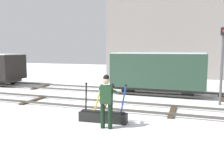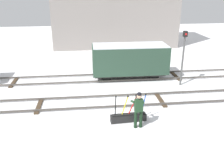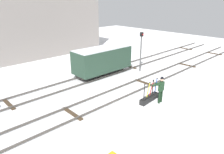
{
  "view_description": "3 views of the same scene",
  "coord_description": "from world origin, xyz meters",
  "px_view_note": "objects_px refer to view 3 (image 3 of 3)",
  "views": [
    {
      "loc": [
        4.23,
        -10.04,
        2.64
      ],
      "look_at": [
        -0.03,
        2.48,
        1.12
      ],
      "focal_mm": 37.71,
      "sensor_mm": 36.0,
      "label": 1
    },
    {
      "loc": [
        -0.84,
        -12.85,
        6.38
      ],
      "look_at": [
        0.72,
        0.87,
        1.27
      ],
      "focal_mm": 39.54,
      "sensor_mm": 36.0,
      "label": 2
    },
    {
      "loc": [
        -9.28,
        -9.49,
        6.47
      ],
      "look_at": [
        0.87,
        1.13,
        0.93
      ],
      "focal_mm": 33.14,
      "sensor_mm": 36.0,
      "label": 3
    }
  ],
  "objects_px": {
    "rail_worker": "(161,88)",
    "switch_lever_frame": "(149,98)",
    "freight_car_far_end": "(102,60)",
    "signal_post": "(141,48)"
  },
  "relations": [
    {
      "from": "rail_worker",
      "to": "freight_car_far_end",
      "type": "relative_size",
      "value": 0.34
    },
    {
      "from": "switch_lever_frame",
      "to": "freight_car_far_end",
      "type": "height_order",
      "value": "freight_car_far_end"
    },
    {
      "from": "rail_worker",
      "to": "switch_lever_frame",
      "type": "bearing_deg",
      "value": 116.66
    },
    {
      "from": "rail_worker",
      "to": "freight_car_far_end",
      "type": "xyz_separation_m",
      "value": [
        0.79,
        6.65,
        0.38
      ]
    },
    {
      "from": "signal_post",
      "to": "freight_car_far_end",
      "type": "height_order",
      "value": "signal_post"
    },
    {
      "from": "switch_lever_frame",
      "to": "signal_post",
      "type": "bearing_deg",
      "value": 40.98
    },
    {
      "from": "rail_worker",
      "to": "freight_car_far_end",
      "type": "distance_m",
      "value": 6.71
    },
    {
      "from": "switch_lever_frame",
      "to": "signal_post",
      "type": "relative_size",
      "value": 0.49
    },
    {
      "from": "rail_worker",
      "to": "signal_post",
      "type": "xyz_separation_m",
      "value": [
        4.02,
        4.94,
        1.23
      ]
    },
    {
      "from": "switch_lever_frame",
      "to": "rail_worker",
      "type": "relative_size",
      "value": 0.99
    }
  ]
}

